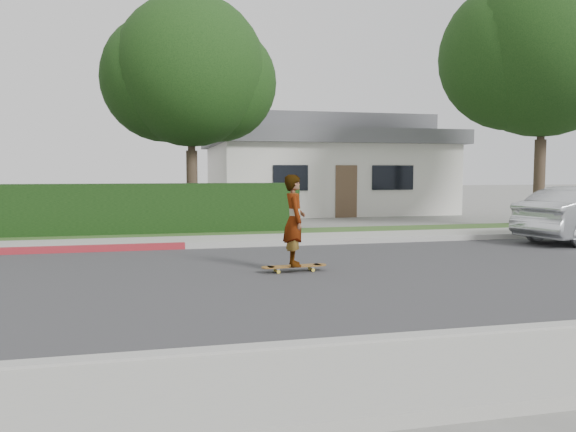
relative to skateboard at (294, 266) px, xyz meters
name	(u,v)px	position (x,y,z in m)	size (l,w,h in m)	color
ground	(136,285)	(-2.79, -0.49, -0.11)	(120.00, 120.00, 0.00)	slate
road	(136,284)	(-2.79, -0.49, -0.10)	(60.00, 8.00, 0.01)	#2D2D30
curb_near	(121,363)	(-2.79, -4.59, -0.03)	(60.00, 0.20, 0.15)	#9E9E99
sidewalk_near	(114,404)	(-2.79, -5.49, -0.05)	(60.00, 1.60, 0.12)	gray
curb_far	(142,247)	(-2.79, 3.61, -0.03)	(60.00, 0.20, 0.15)	#9E9E99
sidewalk_far	(142,243)	(-2.79, 4.51, -0.05)	(60.00, 1.60, 0.12)	gray
planting_strip	(144,236)	(-2.79, 6.11, -0.06)	(60.00, 1.60, 0.10)	#2D4C1E
hedge	(31,212)	(-5.79, 6.71, 0.64)	(15.00, 1.00, 1.50)	black
tree_center	(190,76)	(-1.31, 8.70, 4.80)	(5.66, 4.84, 7.44)	#33261C
tree_right	(539,54)	(9.69, 6.20, 5.52)	(6.32, 5.60, 8.56)	#33261C
house	(322,166)	(5.21, 15.50, 1.99)	(10.60, 8.60, 4.30)	beige
skateboard	(294,266)	(0.00, 0.00, 0.00)	(1.25, 0.32, 0.11)	gold
skateboarder	(294,220)	(0.00, 0.00, 0.85)	(0.61, 0.40, 1.67)	white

